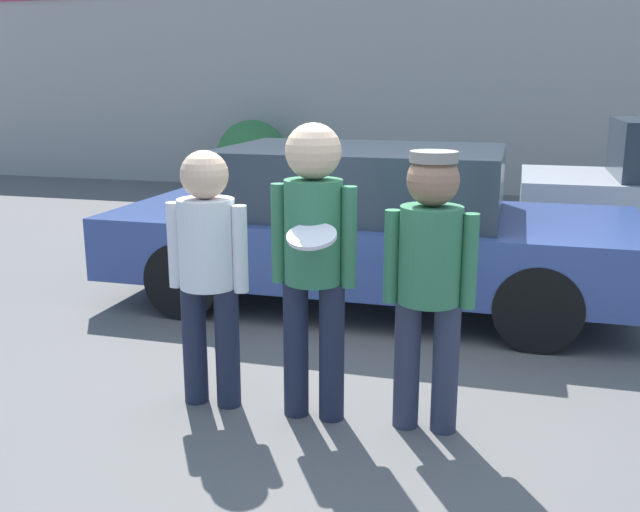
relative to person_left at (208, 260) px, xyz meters
name	(u,v)px	position (x,y,z in m)	size (l,w,h in m)	color
ground_plane	(366,406)	(0.94, 0.21, -0.93)	(56.00, 56.00, 0.00)	#5B5956
storefront_building	(475,82)	(0.94, 9.29, 1.03)	(24.00, 0.22, 3.86)	#B2A89E
person_left	(208,260)	(0.00, 0.00, 0.00)	(0.51, 0.34, 1.58)	#1E2338
person_middle_with_frisbee	(313,247)	(0.66, -0.01, 0.12)	(0.50, 0.55, 1.75)	#1E2338
person_right	(430,269)	(1.32, 0.02, 0.03)	(0.52, 0.35, 1.61)	#2D3347
parked_car_near	(369,225)	(0.50, 2.36, -0.21)	(4.64, 1.95, 1.40)	#334784
shrub	(252,156)	(-2.93, 8.46, -0.28)	(1.30, 1.30, 1.30)	#387A3D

